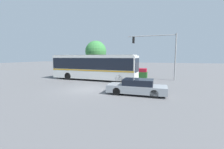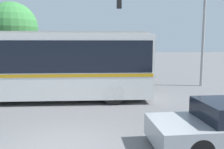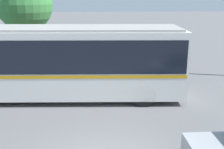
# 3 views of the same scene
# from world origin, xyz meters

# --- Properties ---
(ground_plane) EXTENTS (140.00, 140.00, 0.00)m
(ground_plane) POSITION_xyz_m (0.00, 0.00, 0.00)
(ground_plane) COLOR #5B5B5E
(city_bus) EXTENTS (11.77, 2.98, 3.38)m
(city_bus) POSITION_xyz_m (-1.98, 5.74, 1.92)
(city_bus) COLOR silver
(city_bus) RESTS_ON ground
(sedan_foreground) EXTENTS (4.91, 1.91, 1.30)m
(sedan_foreground) POSITION_xyz_m (4.94, -0.38, 0.62)
(sedan_foreground) COLOR gray
(sedan_foreground) RESTS_ON ground
(traffic_light_pole) EXTENTS (6.44, 0.24, 6.18)m
(traffic_light_pole) POSITION_xyz_m (6.52, 8.93, 4.25)
(traffic_light_pole) COLOR gray
(traffic_light_pole) RESTS_ON ground
(flowering_hedge) EXTENTS (9.36, 1.21, 1.39)m
(flowering_hedge) POSITION_xyz_m (-0.10, 10.15, 0.68)
(flowering_hedge) COLOR #286028
(flowering_hedge) RESTS_ON ground
(street_tree_left) EXTENTS (3.92, 3.92, 6.07)m
(street_tree_left) POSITION_xyz_m (-5.23, 13.30, 4.11)
(street_tree_left) COLOR brown
(street_tree_left) RESTS_ON ground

